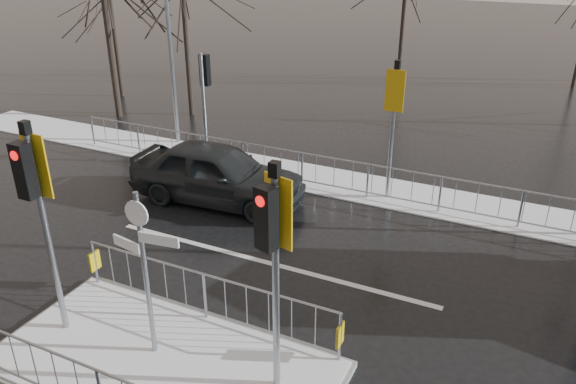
% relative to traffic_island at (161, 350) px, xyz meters
% --- Properties ---
extents(ground, '(120.00, 120.00, 0.00)m').
position_rel_traffic_island_xyz_m(ground, '(0.01, -0.01, -0.39)').
color(ground, black).
rests_on(ground, ground).
extents(snow_verge, '(30.00, 2.00, 0.04)m').
position_rel_traffic_island_xyz_m(snow_verge, '(0.01, 8.59, -0.37)').
color(snow_verge, white).
rests_on(snow_verge, ground).
extents(lane_markings, '(8.00, 11.38, 0.01)m').
position_rel_traffic_island_xyz_m(lane_markings, '(0.01, -0.34, -0.39)').
color(lane_markings, silver).
rests_on(lane_markings, ground).
extents(traffic_island, '(6.00, 3.04, 4.15)m').
position_rel_traffic_island_xyz_m(traffic_island, '(0.00, 0.00, 0.00)').
color(traffic_island, slate).
rests_on(traffic_island, ground).
extents(far_kerb_fixtures, '(18.00, 0.65, 3.83)m').
position_rel_traffic_island_xyz_m(far_kerb_fixtures, '(0.31, 8.08, 0.63)').
color(far_kerb_fixtures, gray).
rests_on(far_kerb_fixtures, ground).
extents(car_far_lane, '(4.99, 2.29, 1.66)m').
position_rel_traffic_island_xyz_m(car_far_lane, '(-2.67, 6.07, 0.44)').
color(car_far_lane, black).
rests_on(car_far_lane, ground).
extents(street_lamp_left, '(1.25, 0.18, 8.20)m').
position_rel_traffic_island_xyz_m(street_lamp_left, '(-6.42, 9.49, 4.10)').
color(street_lamp_left, gray).
rests_on(street_lamp_left, ground).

